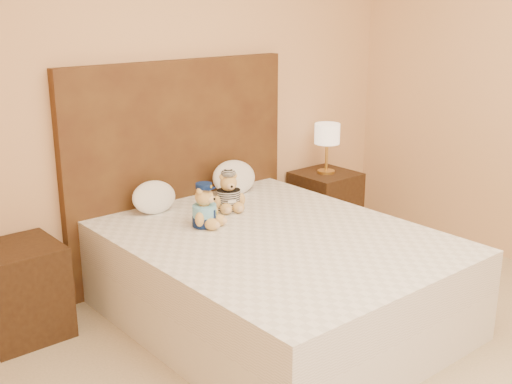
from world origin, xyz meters
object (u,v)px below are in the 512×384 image
Objects in this scene: lamp at (327,136)px; teddy_prisoner at (229,191)px; nightstand_right at (325,205)px; teddy_police at (204,205)px; pillow_left at (154,196)px; pillow_right at (234,176)px; nightstand_left at (21,291)px; bed at (276,277)px.

lamp reaches higher than teddy_prisoner.
lamp reaches higher than nightstand_right.
teddy_prisoner is (0.30, 0.15, -0.01)m from teddy_police.
pillow_right reaches higher than pillow_left.
nightstand_left is at bearing -171.29° from teddy_prisoner.
bed is 1.48m from nightstand_right.
teddy_prisoner is (0.07, 0.55, 0.40)m from bed.
pillow_right is (-0.91, 0.03, 0.40)m from nightstand_right.
nightstand_right is 1.59m from teddy_police.
pillow_right is (0.34, 0.83, 0.40)m from bed.
pillow_right is (-0.91, 0.03, -0.17)m from lamp.
nightstand_right is 1.62m from pillow_left.
lamp is 1.59m from pillow_left.
teddy_police is at bearing -142.80° from pillow_right.
lamp is 1.48× the size of teddy_police.
bed is 3.64× the size of nightstand_left.
lamp reaches higher than nightstand_left.
nightstand_right is 1.00m from pillow_right.
nightstand_right is 1.51× the size of pillow_right.
bed is 0.98m from pillow_right.
nightstand_right is at bearing 32.62° from bed.
nightstand_left is at bearing -178.92° from pillow_right.
teddy_police is 0.71m from pillow_right.
teddy_prisoner is at bearing 3.55° from teddy_police.
teddy_prisoner reaches higher than pillow_left.
teddy_police is at bearing -21.57° from nightstand_left.
pillow_left is (-0.09, 0.43, -0.02)m from teddy_police.
lamp is 0.93m from pillow_right.
nightstand_right is at bearing 31.39° from teddy_prisoner.
teddy_police is at bearing -77.75° from pillow_left.
teddy_police reaches higher than pillow_left.
nightstand_left is (-1.25, 0.80, -0.00)m from bed.
nightstand_right is at bearing -7.92° from teddy_police.
teddy_prisoner reaches higher than nightstand_left.
pillow_left is 0.87× the size of pillow_right.
teddy_police reaches higher than teddy_prisoner.
pillow_right is at bearing 1.08° from nightstand_left.
pillow_right reaches higher than nightstand_right.
lamp is 1.54m from teddy_police.
teddy_police is at bearing -164.82° from lamp.
lamp is (1.25, 0.80, 0.57)m from bed.
lamp is at bearing 180.00° from nightstand_right.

